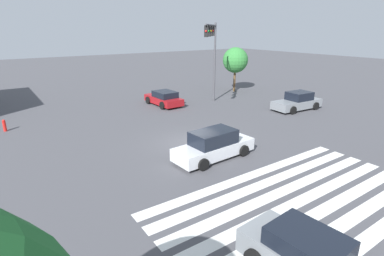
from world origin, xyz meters
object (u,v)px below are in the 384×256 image
Objects in this scene: traffic_signal_mast at (212,44)px; car_1 at (164,98)px; car_4 at (297,102)px; car_6 at (214,145)px; tree_corner_a at (235,60)px; fire_hydrant at (4,125)px.

traffic_signal_mast is 1.73× the size of car_1.
car_6 reaches higher than car_4.
car_6 is at bearing -135.56° from tree_corner_a.
tree_corner_a reaches higher than car_1.
car_1 is 10.48m from tree_corner_a.
car_4 is 0.97× the size of tree_corner_a.
traffic_signal_mast reaches higher than tree_corner_a.
car_6 is at bearing -52.23° from fire_hydrant.
car_1 is (-3.36, 2.93, -4.98)m from traffic_signal_mast.
traffic_signal_mast is at bearing 49.55° from car_6.
traffic_signal_mast is 1.55× the size of car_4.
traffic_signal_mast reaches higher than car_4.
traffic_signal_mast is at bearing -133.30° from car_1.
car_4 is at bearing -19.78° from fire_hydrant.
car_4 reaches higher than fire_hydrant.
car_4 is (5.66, -5.27, -4.91)m from traffic_signal_mast.
traffic_signal_mast reaches higher than car_1.
car_6 is at bearing 7.75° from traffic_signal_mast.
tree_corner_a is (13.75, 13.48, 2.79)m from car_6.
traffic_signal_mast reaches higher than car_6.
fire_hydrant is (-22.07, 7.94, -0.29)m from car_4.
car_1 is at bearing -173.06° from tree_corner_a.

